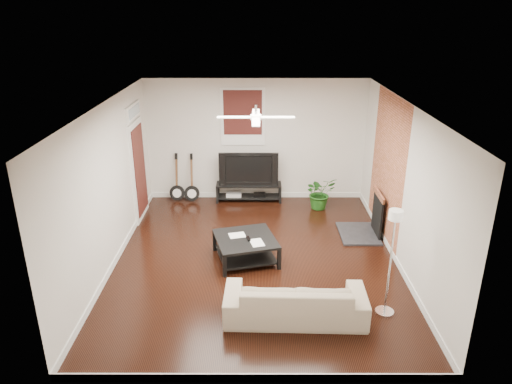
% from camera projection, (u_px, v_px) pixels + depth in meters
% --- Properties ---
extents(room, '(5.01, 6.01, 2.81)m').
position_uv_depth(room, '(256.00, 187.00, 8.02)').
color(room, black).
rests_on(room, ground).
extents(brick_accent, '(0.02, 2.20, 2.80)m').
position_uv_depth(brick_accent, '(387.00, 168.00, 8.95)').
color(brick_accent, '#A45935').
rests_on(brick_accent, floor).
extents(fireplace, '(0.80, 1.10, 0.92)m').
position_uv_depth(fireplace, '(368.00, 213.00, 9.30)').
color(fireplace, black).
rests_on(fireplace, floor).
extents(window_back, '(1.00, 0.06, 1.30)m').
position_uv_depth(window_back, '(243.00, 117.00, 10.59)').
color(window_back, black).
rests_on(window_back, wall_back).
extents(door_left, '(0.08, 1.00, 2.50)m').
position_uv_depth(door_left, '(138.00, 161.00, 9.85)').
color(door_left, white).
rests_on(door_left, wall_left).
extents(tv_stand, '(1.51, 0.40, 0.42)m').
position_uv_depth(tv_stand, '(249.00, 192.00, 11.05)').
color(tv_stand, black).
rests_on(tv_stand, floor).
extents(tv, '(1.35, 0.18, 0.78)m').
position_uv_depth(tv, '(249.00, 168.00, 10.84)').
color(tv, black).
rests_on(tv, tv_stand).
extents(coffee_table, '(1.25, 1.25, 0.43)m').
position_uv_depth(coffee_table, '(246.00, 249.00, 8.46)').
color(coffee_table, black).
rests_on(coffee_table, floor).
extents(sofa, '(2.08, 0.87, 0.60)m').
position_uv_depth(sofa, '(295.00, 299.00, 6.85)').
color(sofa, tan).
rests_on(sofa, floor).
extents(floor_lamp, '(0.28, 0.28, 1.68)m').
position_uv_depth(floor_lamp, '(390.00, 263.00, 6.74)').
color(floor_lamp, silver).
rests_on(floor_lamp, floor).
extents(potted_plant, '(0.83, 0.78, 0.74)m').
position_uv_depth(potted_plant, '(320.00, 193.00, 10.58)').
color(potted_plant, '#1F5819').
rests_on(potted_plant, floor).
extents(guitar_left, '(0.37, 0.28, 1.14)m').
position_uv_depth(guitar_left, '(176.00, 178.00, 10.89)').
color(guitar_left, black).
rests_on(guitar_left, floor).
extents(guitar_right, '(0.36, 0.26, 1.14)m').
position_uv_depth(guitar_right, '(191.00, 179.00, 10.86)').
color(guitar_right, black).
rests_on(guitar_right, floor).
extents(ceiling_fan, '(1.24, 1.24, 0.32)m').
position_uv_depth(ceiling_fan, '(256.00, 117.00, 7.58)').
color(ceiling_fan, white).
rests_on(ceiling_fan, ceiling).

